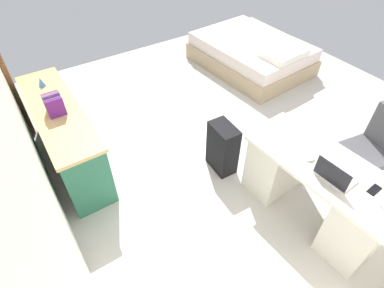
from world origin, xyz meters
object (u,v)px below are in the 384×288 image
Objects in this scene: suitcase_black at (223,148)px; figurine_small at (41,82)px; credenza at (65,136)px; bed at (251,54)px; desk at (316,189)px; computer_mouse at (311,158)px; office_chair at (368,155)px; cell_phone_near_laptop at (374,190)px; laptop at (334,175)px.

figurine_small reaches higher than suitcase_black.
credenza is 0.90× the size of bed.
computer_mouse is at bearing 32.27° from desk.
office_chair is 0.96m from computer_mouse.
credenza is 13.24× the size of cell_phone_near_laptop.
bed is 3.44m from cell_phone_near_laptop.
suitcase_black is 5.69× the size of figurine_small.
figurine_small reaches higher than computer_mouse.
credenza reaches higher than cell_phone_near_laptop.
bed is 3.18× the size of suitcase_black.
desk is 0.74× the size of bed.
computer_mouse reaches higher than bed.
suitcase_black is (1.03, 1.18, -0.11)m from office_chair.
cell_phone_near_laptop is (-0.53, -0.16, -0.01)m from computer_mouse.
bed is at bearing -28.89° from cell_phone_near_laptop.
laptop is 0.33m from cell_phone_near_laptop.
suitcase_black is (1.02, 0.36, -0.07)m from desk.
credenza reaches higher than bed.
bed is at bearing -45.75° from suitcase_black.
suitcase_black is 1.94× the size of laptop.
cell_phone_near_laptop is 1.24× the size of figurine_small.
office_chair is 0.52× the size of credenza.
figurine_small is (3.03, 1.92, 0.11)m from cell_phone_near_laptop.
credenza is at bearing 37.50° from laptop.
suitcase_black is at bearing 131.05° from bed.
laptop is 3.22× the size of computer_mouse.
computer_mouse is at bearing -5.78° from laptop.
bed is at bearing -15.09° from office_chair.
figurine_small reaches higher than bed.
credenza is at bearing 51.29° from office_chair.
credenza is 1.82m from suitcase_black.
suitcase_black is 4.60× the size of cell_phone_near_laptop.
laptop is at bearing 170.98° from computer_mouse.
computer_mouse is at bearing -158.96° from suitcase_black.
credenza is 2.88× the size of suitcase_black.
office_chair reaches higher than cell_phone_near_laptop.
bed is (2.67, -1.53, -0.14)m from desk.
office_chair is 3.38m from credenza.
cell_phone_near_laptop is 3.59m from figurine_small.
suitcase_black is at bearing 13.81° from cell_phone_near_laptop.
cell_phone_near_laptop is at bearing -144.51° from laptop.
cell_phone_near_laptop is at bearing -142.71° from credenza.
credenza is 2.86m from laptop.
office_chair reaches higher than computer_mouse.
office_chair is at bearing -90.72° from desk.
cell_phone_near_laptop is (-2.52, -1.92, 0.35)m from credenza.
laptop is (-1.16, -0.26, 0.48)m from suitcase_black.
bed is 2.52m from suitcase_black.
bed is at bearing -29.88° from desk.
cell_phone_near_laptop is at bearing 154.92° from bed.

